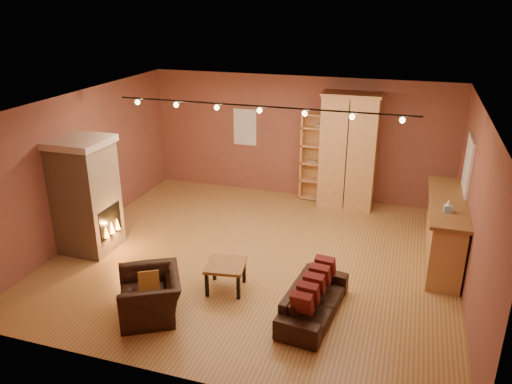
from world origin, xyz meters
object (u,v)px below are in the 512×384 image
(fireplace, at_px, (86,195))
(loveseat, at_px, (314,294))
(bookcase, at_px, (320,156))
(armchair, at_px, (150,288))
(armoire, at_px, (349,151))
(bar_counter, at_px, (445,230))
(coffee_table, at_px, (226,268))

(fireplace, xyz_separation_m, loveseat, (4.39, -0.84, -0.71))
(bookcase, height_order, loveseat, bookcase)
(fireplace, height_order, bookcase, fireplace)
(armchair, bearing_deg, armoire, 126.82)
(fireplace, relative_size, armoire, 0.83)
(fireplace, xyz_separation_m, armoire, (4.23, 3.53, 0.22))
(bookcase, relative_size, bar_counter, 0.83)
(armoire, relative_size, armchair, 2.13)
(bookcase, distance_m, coffee_table, 4.41)
(fireplace, distance_m, bar_counter, 6.43)
(armchair, bearing_deg, coffee_table, 110.02)
(armoire, bearing_deg, coffee_table, -107.85)
(bookcase, height_order, bar_counter, bookcase)
(loveseat, height_order, armchair, armchair)
(bar_counter, distance_m, loveseat, 2.97)
(armoire, relative_size, coffee_table, 3.70)
(loveseat, xyz_separation_m, armchair, (-2.30, -0.72, 0.09))
(fireplace, distance_m, coffee_table, 3.04)
(fireplace, bearing_deg, bar_counter, 13.27)
(bar_counter, xyz_separation_m, loveseat, (-1.85, -2.31, -0.25))
(bookcase, bearing_deg, coffee_table, -98.58)
(fireplace, distance_m, bookcase, 5.17)
(fireplace, distance_m, loveseat, 4.53)
(loveseat, bearing_deg, coffee_table, 86.25)
(bookcase, relative_size, armchair, 1.69)
(armoire, bearing_deg, loveseat, -87.89)
(fireplace, relative_size, loveseat, 1.25)
(fireplace, bearing_deg, bookcase, 46.40)
(armoire, xyz_separation_m, coffee_table, (-1.32, -4.10, -0.89))
(loveseat, distance_m, armchair, 2.41)
(loveseat, bearing_deg, bar_counter, -32.31)
(bar_counter, relative_size, armchair, 2.05)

